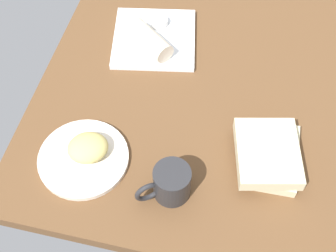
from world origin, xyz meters
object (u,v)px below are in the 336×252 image
Objects in this scene: square_plate at (154,39)px; sauce_cup at (159,21)px; breakfast_wrap at (150,40)px; round_plate at (84,158)px; book_stack at (269,154)px; scone_pastry at (88,148)px; coffee_mug at (170,183)px.

square_plate is 4.67× the size of sauce_cup.
sauce_cup is 9.87cm from breakfast_wrap.
square_plate is 5.74cm from sauce_cup.
book_stack is at bearing 102.47° from round_plate.
scone_pastry is 48.05cm from sauce_cup.
book_stack is at bearing 122.36° from coffee_mug.
sauce_cup is 55.15cm from coffee_mug.
coffee_mug is at bearing 16.19° from sauce_cup.
round_plate is at bearing -8.78° from sauce_cup.
sauce_cup is (-5.39, 0.27, 1.96)cm from square_plate.
book_stack reaches higher than sauce_cup.
round_plate is 1.05× the size of book_stack.
book_stack is (-8.28, 43.35, -0.57)cm from scone_pastry.
sauce_cup is 53.90cm from book_stack.
breakfast_wrap reaches higher than round_plate.
book_stack is at bearing 43.15° from sauce_cup.
book_stack is (29.62, 37.34, -1.29)cm from breakfast_wrap.
square_plate is 5.68cm from breakfast_wrap.
sauce_cup is at bearing -136.85° from book_stack.
round_plate is at bearing -77.53° from book_stack.
sauce_cup is 0.42× the size of coffee_mug.
coffee_mug is (43.23, 15.86, 0.14)cm from breakfast_wrap.
coffee_mug reaches higher than sauce_cup.
scone_pastry is 0.46× the size of book_stack.
coffee_mug is (52.93, 15.37, 1.87)cm from sauce_cup.
sauce_cup is at bearing 172.23° from scone_pastry.
round_plate is 2.26× the size of scone_pastry.
coffee_mug reaches higher than square_plate.
sauce_cup is at bearing -163.81° from coffee_mug.
book_stack reaches higher than round_plate.
coffee_mug is (3.79, 22.96, 3.93)cm from round_plate.
coffee_mug is (13.61, -21.48, 1.43)cm from book_stack.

